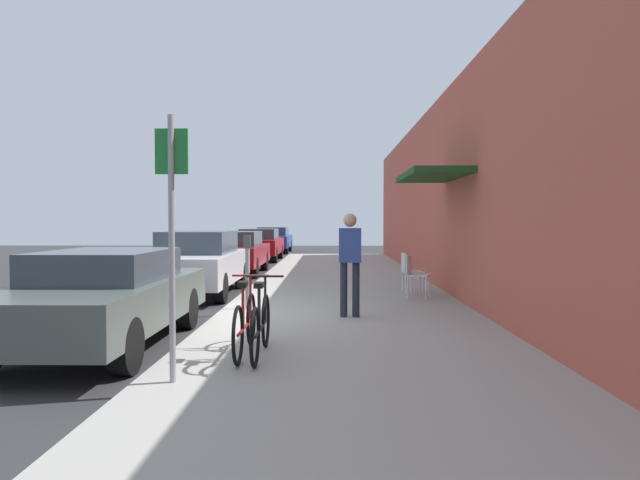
# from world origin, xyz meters

# --- Properties ---
(ground_plane) EXTENTS (60.00, 60.00, 0.00)m
(ground_plane) POSITION_xyz_m (0.00, 0.00, 0.00)
(ground_plane) COLOR #2D2D30
(sidewalk_slab) EXTENTS (4.50, 32.00, 0.12)m
(sidewalk_slab) POSITION_xyz_m (2.25, 2.00, 0.06)
(sidewalk_slab) COLOR #9E9B93
(sidewalk_slab) RESTS_ON ground_plane
(building_facade) EXTENTS (1.40, 32.00, 4.60)m
(building_facade) POSITION_xyz_m (4.64, 2.00, 2.30)
(building_facade) COLOR #BC5442
(building_facade) RESTS_ON ground_plane
(parked_car_0) EXTENTS (1.80, 4.40, 1.30)m
(parked_car_0) POSITION_xyz_m (-1.10, -2.02, 0.69)
(parked_car_0) COLOR #47514C
(parked_car_0) RESTS_ON ground_plane
(parked_car_1) EXTENTS (1.80, 4.40, 1.46)m
(parked_car_1) POSITION_xyz_m (-1.10, 3.49, 0.75)
(parked_car_1) COLOR #B7B7BC
(parked_car_1) RESTS_ON ground_plane
(parked_car_2) EXTENTS (1.80, 4.40, 1.36)m
(parked_car_2) POSITION_xyz_m (-1.10, 8.72, 0.71)
(parked_car_2) COLOR maroon
(parked_car_2) RESTS_ON ground_plane
(parked_car_3) EXTENTS (1.80, 4.40, 1.36)m
(parked_car_3) POSITION_xyz_m (-1.10, 14.99, 0.71)
(parked_car_3) COLOR maroon
(parked_car_3) RESTS_ON ground_plane
(parked_car_4) EXTENTS (1.80, 4.40, 1.36)m
(parked_car_4) POSITION_xyz_m (-1.10, 21.20, 0.71)
(parked_car_4) COLOR navy
(parked_car_4) RESTS_ON ground_plane
(parking_meter) EXTENTS (0.12, 0.10, 1.32)m
(parking_meter) POSITION_xyz_m (0.45, 0.66, 0.89)
(parking_meter) COLOR slate
(parking_meter) RESTS_ON sidewalk_slab
(street_sign) EXTENTS (0.32, 0.06, 2.60)m
(street_sign) POSITION_xyz_m (0.40, -4.10, 1.64)
(street_sign) COLOR gray
(street_sign) RESTS_ON sidewalk_slab
(bicycle_0) EXTENTS (0.46, 1.71, 0.90)m
(bicycle_0) POSITION_xyz_m (0.94, -2.92, 0.48)
(bicycle_0) COLOR black
(bicycle_0) RESTS_ON sidewalk_slab
(bicycle_1) EXTENTS (0.46, 1.71, 0.90)m
(bicycle_1) POSITION_xyz_m (1.13, -3.01, 0.48)
(bicycle_1) COLOR black
(bicycle_1) RESTS_ON sidewalk_slab
(cafe_chair_0) EXTENTS (0.56, 0.56, 0.87)m
(cafe_chair_0) POSITION_xyz_m (3.69, 2.22, 0.62)
(cafe_chair_0) COLOR silver
(cafe_chair_0) RESTS_ON sidewalk_slab
(cafe_chair_1) EXTENTS (0.46, 0.46, 0.87)m
(cafe_chair_1) POSITION_xyz_m (3.68, 3.01, 0.62)
(cafe_chair_1) COLOR silver
(cafe_chair_1) RESTS_ON sidewalk_slab
(pedestrian_standing) EXTENTS (0.36, 0.22, 1.70)m
(pedestrian_standing) POSITION_xyz_m (2.26, -0.23, 1.12)
(pedestrian_standing) COLOR #232838
(pedestrian_standing) RESTS_ON sidewalk_slab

